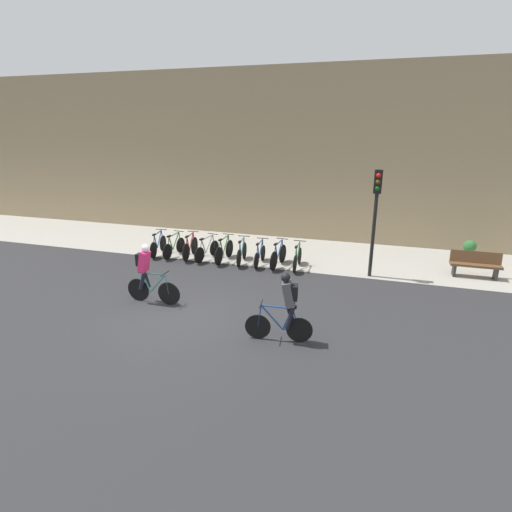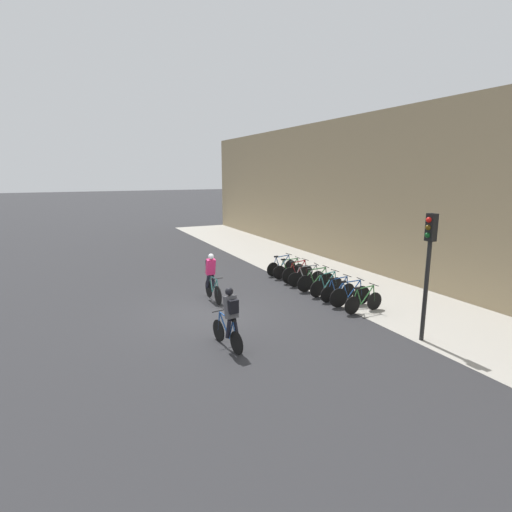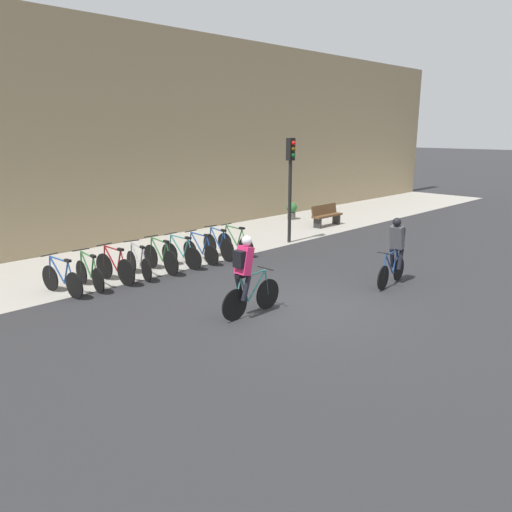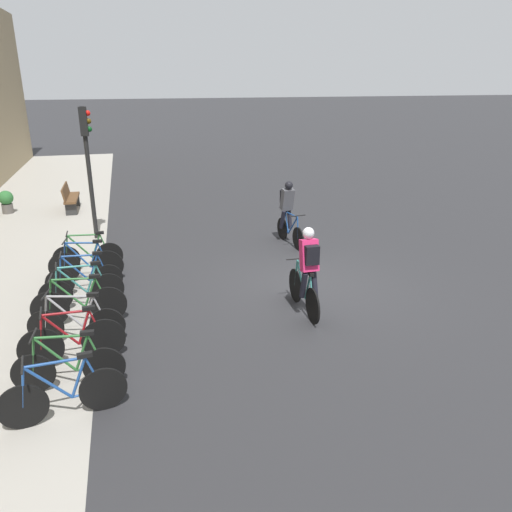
# 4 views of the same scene
# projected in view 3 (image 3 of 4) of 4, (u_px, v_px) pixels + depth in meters

# --- Properties ---
(ground) EXTENTS (200.00, 200.00, 0.00)m
(ground) POSITION_uv_depth(u_px,v_px,m) (306.00, 308.00, 11.34)
(ground) COLOR #2B2B2D
(kerb_strip) EXTENTS (44.00, 4.50, 0.01)m
(kerb_strip) POSITION_uv_depth(u_px,v_px,m) (142.00, 256.00, 15.95)
(kerb_strip) COLOR #A39E93
(kerb_strip) RESTS_ON ground
(building_facade) EXTENTS (44.00, 0.60, 7.52)m
(building_facade) POSITION_uv_depth(u_px,v_px,m) (94.00, 135.00, 16.77)
(building_facade) COLOR #9E8966
(building_facade) RESTS_ON ground
(cyclist_pink) EXTENTS (1.71, 0.46, 1.79)m
(cyclist_pink) POSITION_uv_depth(u_px,v_px,m) (246.00, 275.00, 10.60)
(cyclist_pink) COLOR black
(cyclist_pink) RESTS_ON ground
(cyclist_grey) EXTENTS (1.64, 0.50, 1.76)m
(cyclist_grey) POSITION_uv_depth(u_px,v_px,m) (395.00, 249.00, 12.91)
(cyclist_grey) COLOR black
(cyclist_grey) RESTS_ON ground
(parked_bike_0) EXTENTS (0.46, 1.67, 0.96)m
(parked_bike_0) POSITION_uv_depth(u_px,v_px,m) (62.00, 279.00, 12.15)
(parked_bike_0) COLOR black
(parked_bike_0) RESTS_ON ground
(parked_bike_1) EXTENTS (0.46, 1.64, 0.95)m
(parked_bike_1) POSITION_uv_depth(u_px,v_px,m) (89.00, 274.00, 12.65)
(parked_bike_1) COLOR black
(parked_bike_1) RESTS_ON ground
(parked_bike_2) EXTENTS (0.46, 1.66, 0.99)m
(parked_bike_2) POSITION_uv_depth(u_px,v_px,m) (115.00, 267.00, 13.14)
(parked_bike_2) COLOR black
(parked_bike_2) RESTS_ON ground
(parked_bike_3) EXTENTS (0.47, 1.67, 0.95)m
(parked_bike_3) POSITION_uv_depth(u_px,v_px,m) (139.00, 263.00, 13.64)
(parked_bike_3) COLOR black
(parked_bike_3) RESTS_ON ground
(parked_bike_4) EXTENTS (0.46, 1.75, 0.98)m
(parked_bike_4) POSITION_uv_depth(u_px,v_px,m) (161.00, 258.00, 14.13)
(parked_bike_4) COLOR black
(parked_bike_4) RESTS_ON ground
(parked_bike_5) EXTENTS (0.46, 1.65, 0.96)m
(parked_bike_5) POSITION_uv_depth(u_px,v_px,m) (181.00, 254.00, 14.63)
(parked_bike_5) COLOR black
(parked_bike_5) RESTS_ON ground
(parked_bike_6) EXTENTS (0.46, 1.60, 0.94)m
(parked_bike_6) POSITION_uv_depth(u_px,v_px,m) (200.00, 250.00, 15.13)
(parked_bike_6) COLOR black
(parked_bike_6) RESTS_ON ground
(parked_bike_7) EXTENTS (0.46, 1.65, 0.99)m
(parked_bike_7) POSITION_uv_depth(u_px,v_px,m) (218.00, 246.00, 15.62)
(parked_bike_7) COLOR black
(parked_bike_7) RESTS_ON ground
(parked_bike_8) EXTENTS (0.46, 1.63, 0.95)m
(parked_bike_8) POSITION_uv_depth(u_px,v_px,m) (235.00, 243.00, 16.12)
(parked_bike_8) COLOR black
(parked_bike_8) RESTS_ON ground
(traffic_light_pole) EXTENTS (0.26, 0.30, 3.66)m
(traffic_light_pole) POSITION_uv_depth(u_px,v_px,m) (291.00, 171.00, 17.32)
(traffic_light_pole) COLOR black
(traffic_light_pole) RESTS_ON ground
(bench) EXTENTS (1.62, 0.44, 0.89)m
(bench) POSITION_uv_depth(u_px,v_px,m) (326.00, 215.00, 20.88)
(bench) COLOR brown
(bench) RESTS_ON ground
(potted_plant) EXTENTS (0.48, 0.48, 0.78)m
(potted_plant) POSITION_uv_depth(u_px,v_px,m) (292.00, 210.00, 22.44)
(potted_plant) COLOR #56514C
(potted_plant) RESTS_ON ground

